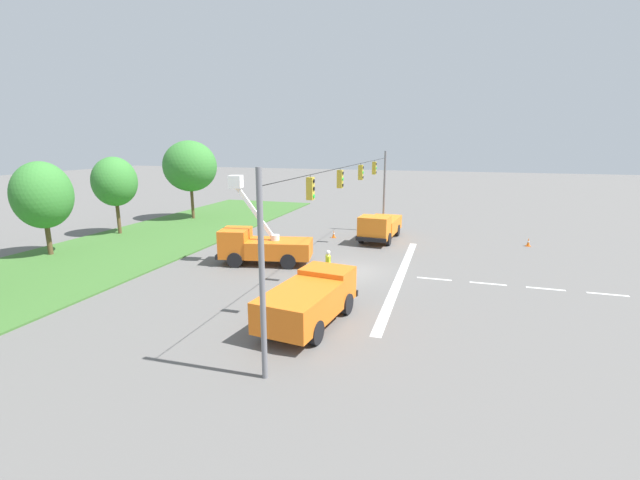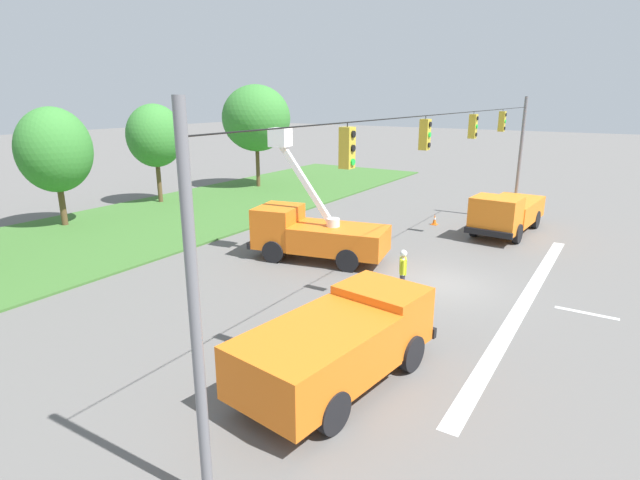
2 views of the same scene
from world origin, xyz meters
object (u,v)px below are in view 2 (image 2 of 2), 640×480
Objects in this scene: tree_centre at (54,150)px; utility_truck_support_far at (506,212)px; traffic_cone_mid_right at (351,227)px; utility_truck_bucket_lift at (313,231)px; tree_far_east at (256,118)px; road_worker at (403,270)px; tree_east at (155,136)px; utility_truck_support_near at (340,341)px; traffic_cone_foreground_right at (435,220)px; traffic_cone_foreground_left at (385,311)px.

tree_centre is 1.00× the size of utility_truck_support_far.
tree_centre reaches higher than traffic_cone_mid_right.
traffic_cone_mid_right is at bearing 8.14° from utility_truck_bucket_lift.
tree_far_east is at bearing 46.30° from utility_truck_bucket_lift.
road_worker is at bearing 173.87° from utility_truck_support_far.
tree_east is 15.75m from traffic_cone_mid_right.
utility_truck_support_far is at bearing -101.19° from tree_far_east.
utility_truck_support_far is (-4.04, -20.45, -4.37)m from tree_far_east.
utility_truck_support_far reaches higher than utility_truck_support_near.
tree_far_east is 19.88m from utility_truck_bucket_lift.
utility_truck_support_far is at bearing -6.13° from road_worker.
road_worker is 2.83× the size of traffic_cone_foreground_right.
tree_centre is at bearing 118.85° from utility_truck_support_far.
traffic_cone_foreground_right is (-0.26, 3.88, -0.86)m from utility_truck_support_far.
tree_centre reaches higher than traffic_cone_foreground_left.
tree_east is 9.73× the size of traffic_cone_mid_right.
tree_centre is at bearing 175.50° from tree_far_east.
utility_truck_bucket_lift is 9.35× the size of traffic_cone_mid_right.
utility_truck_support_far is at bearing -78.45° from tree_east.
traffic_cone_mid_right is (-4.52, 7.09, -0.82)m from utility_truck_support_far.
utility_truck_bucket_lift reaches higher than traffic_cone_foreground_left.
utility_truck_bucket_lift is (-13.42, -14.05, -4.21)m from tree_far_east.
tree_far_east reaches higher than traffic_cone_foreground_left.
tree_east is at bearing 59.30° from utility_truck_support_near.
utility_truck_support_far is 10.72× the size of traffic_cone_foreground_right.
utility_truck_bucket_lift is 11.35m from utility_truck_support_far.
tree_east is at bearing 73.05° from utility_truck_bucket_lift.
traffic_cone_mid_right is at bearing 143.02° from traffic_cone_foreground_right.
tree_far_east is 1.30× the size of utility_truck_support_near.
road_worker is at bearing -107.69° from tree_east.
traffic_cone_foreground_right is 0.90× the size of traffic_cone_mid_right.
road_worker is at bearing -88.05° from tree_centre.
utility_truck_bucket_lift is 1.04× the size of utility_truck_support_near.
tree_east reaches higher than traffic_cone_mid_right.
tree_centre is 21.34m from traffic_cone_foreground_left.
road_worker is 2.55× the size of traffic_cone_mid_right.
tree_east is at bearing 101.55° from utility_truck_support_far.
traffic_cone_foreground_left is 1.07× the size of traffic_cone_foreground_right.
tree_east is 25.85m from utility_truck_support_near.
traffic_cone_mid_right is (0.02, -15.16, -4.29)m from tree_east.
tree_centre is at bearing -175.80° from tree_east.
utility_truck_bucket_lift is at bearing -80.44° from tree_centre.
utility_truck_support_near is (-21.67, -20.23, -4.36)m from tree_far_east.
tree_east reaches higher than utility_truck_bucket_lift.
utility_truck_support_far is (11.96, -21.71, -3.18)m from tree_centre.
utility_truck_support_near is at bearing -143.16° from utility_truck_bucket_lift.
traffic_cone_foreground_left is at bearing -131.96° from tree_far_east.
tree_centre reaches higher than utility_truck_support_near.
tree_centre is at bearing 91.95° from road_worker.
road_worker is 2.64× the size of traffic_cone_foreground_left.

